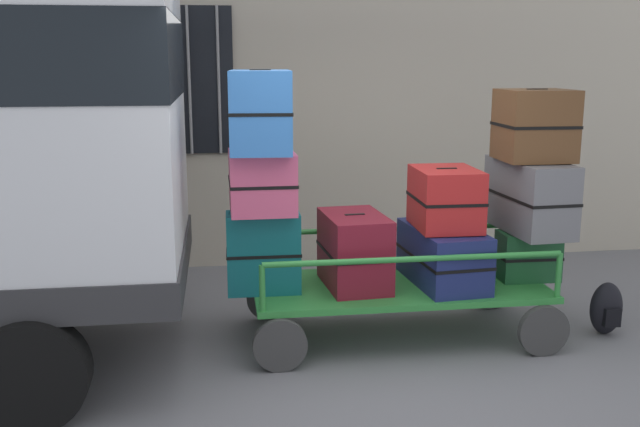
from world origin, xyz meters
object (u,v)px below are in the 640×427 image
Objects in this scene: backpack at (606,309)px; suitcase_left_middle at (262,182)px; suitcase_left_bottom at (264,252)px; suitcase_midright_top at (535,125)px; luggage_cart at (398,293)px; suitcase_midright_middle at (530,196)px; suitcase_center_middle at (445,198)px; suitcase_midright_bottom at (528,256)px; suitcase_midleft_bottom at (354,250)px; suitcase_center_bottom at (443,255)px; suitcase_left_top at (261,111)px.

suitcase_left_middle is at bearing 175.88° from backpack.
suitcase_left_bottom is 1.07× the size of suitcase_left_middle.
luggage_cart is at bearing -179.27° from suitcase_midright_top.
suitcase_left_middle is 1.05× the size of suitcase_midright_top.
suitcase_left_bottom is 2.20m from suitcase_midright_middle.
suitcase_left_middle reaches higher than suitcase_center_middle.
suitcase_center_middle is at bearing -179.38° from suitcase_midright_bottom.
suitcase_midleft_bottom is 1.45m from suitcase_midright_bottom.
suitcase_midright_top reaches higher than suitcase_center_bottom.
suitcase_midright_bottom is at bearing 0.62° from suitcase_center_middle.
suitcase_midright_middle is at bearing 0.52° from suitcase_midleft_bottom.
suitcase_center_bottom reaches higher than suitcase_midright_bottom.
luggage_cart is 1.33m from suitcase_midright_middle.
suitcase_left_top is (-1.08, 0.00, 1.47)m from luggage_cart.
suitcase_midright_middle is (2.16, 0.02, -0.71)m from suitcase_left_top.
suitcase_left_top reaches higher than suitcase_center_middle.
suitcase_left_bottom is 1.27× the size of suitcase_midright_bottom.
suitcase_left_bottom reaches higher than backpack.
luggage_cart is 2.63× the size of suitcase_midright_middle.
backpack is at bearing -4.12° from suitcase_left_middle.
suitcase_left_middle is at bearing 90.00° from suitcase_left_top.
suitcase_left_middle is 1.45m from suitcase_center_middle.
suitcase_left_middle is 1.58m from suitcase_center_bottom.
suitcase_midright_bottom is at bearing -90.00° from suitcase_midright_middle.
suitcase_center_middle reaches higher than suitcase_left_bottom.
suitcase_left_top is 0.87× the size of suitcase_center_bottom.
luggage_cart is at bearing -2.08° from suitcase_midleft_bottom.
suitcase_left_top reaches higher than suitcase_midright_bottom.
suitcase_left_top is at bearing 179.47° from suitcase_center_bottom.
backpack is at bearing -16.26° from suitcase_midright_bottom.
suitcase_midright_bottom is at bearing -0.49° from suitcase_left_middle.
suitcase_center_middle reaches higher than suitcase_midright_bottom.
suitcase_midright_middle reaches higher than backpack.
suitcase_center_middle is at bearing -0.79° from suitcase_left_top.
suitcase_midright_top is (1.08, 0.01, 1.34)m from luggage_cart.
suitcase_midright_bottom is at bearing 0.53° from suitcase_left_bottom.
suitcase_center_bottom is at bearing -177.01° from suitcase_midright_middle.
suitcase_midright_top is (0.72, 0.03, 1.03)m from suitcase_center_bottom.
suitcase_midleft_bottom is 0.83m from suitcase_center_middle.
suitcase_left_middle is 2.17m from suitcase_midright_middle.
luggage_cart reaches higher than backpack.
suitcase_midright_bottom is at bearing 163.74° from backpack.
suitcase_left_top reaches higher than suitcase_midleft_bottom.
suitcase_midright_top reaches higher than luggage_cart.
suitcase_left_top is (0.00, -0.01, 0.53)m from suitcase_left_middle.
suitcase_left_middle is at bearing 179.22° from suitcase_center_bottom.
backpack is (1.35, -0.17, -0.92)m from suitcase_center_middle.
suitcase_midright_middle is at bearing 2.99° from suitcase_center_bottom.
suitcase_left_top is at bearing 179.68° from suitcase_midright_bottom.
suitcase_midright_bottom is 0.49m from suitcase_midright_middle.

